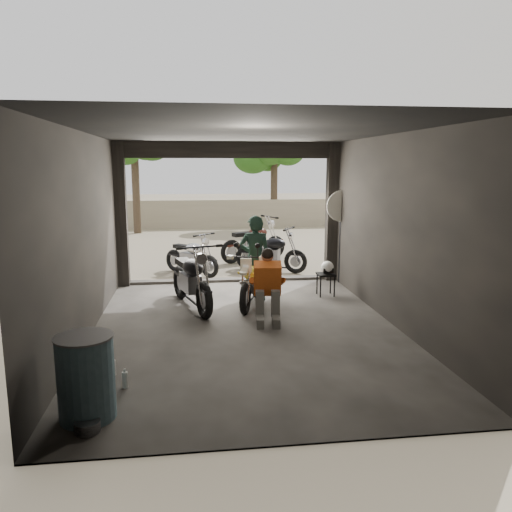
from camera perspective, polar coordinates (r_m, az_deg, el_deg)
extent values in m
plane|color=#7A6D56|center=(8.33, -1.15, -8.47)|extent=(80.00, 80.00, 0.00)
cube|color=#2D2B28|center=(8.33, -1.15, -8.41)|extent=(5.00, 7.00, 0.02)
plane|color=black|center=(7.90, -1.24, 14.06)|extent=(7.00, 7.00, 0.00)
cube|color=black|center=(4.56, 3.63, -3.49)|extent=(5.00, 0.02, 3.20)
cube|color=black|center=(8.08, -19.11, 2.04)|extent=(0.02, 7.00, 3.20)
cube|color=black|center=(8.60, 15.63, 2.69)|extent=(0.02, 7.00, 3.20)
cube|color=black|center=(11.38, -15.15, 4.50)|extent=(0.24, 0.24, 3.20)
cube|color=black|center=(11.73, 8.64, 4.91)|extent=(0.24, 0.24, 3.20)
cube|color=black|center=(11.30, -3.16, 12.01)|extent=(5.00, 0.16, 0.36)
cube|color=#2D2B28|center=(11.68, -3.04, -2.78)|extent=(5.00, 0.25, 0.08)
cube|color=gray|center=(21.96, -5.19, 4.85)|extent=(18.00, 0.30, 1.20)
cylinder|color=#382B1E|center=(20.47, -13.57, 7.55)|extent=(0.30, 0.30, 3.58)
ellipsoid|color=#1E4C14|center=(20.50, -13.84, 13.81)|extent=(2.20, 2.20, 3.14)
cylinder|color=#382B1E|center=(22.17, 2.08, 7.52)|extent=(0.30, 0.30, 3.20)
ellipsoid|color=#1E4C14|center=(22.16, 2.11, 12.70)|extent=(2.20, 2.20, 2.80)
imported|color=black|center=(9.89, -0.12, -0.28)|extent=(0.67, 0.48, 1.73)
cube|color=black|center=(10.40, 7.99, -2.09)|extent=(0.35, 0.35, 0.04)
cylinder|color=black|center=(10.28, 7.39, -3.56)|extent=(0.03, 0.03, 0.47)
cylinder|color=black|center=(10.35, 8.95, -3.50)|extent=(0.03, 0.03, 0.47)
cylinder|color=black|center=(10.55, 6.99, -3.18)|extent=(0.03, 0.03, 0.47)
cylinder|color=black|center=(10.63, 8.51, -3.13)|extent=(0.03, 0.03, 0.47)
ellipsoid|color=white|center=(10.41, 8.15, -1.26)|extent=(0.35, 0.36, 0.25)
cylinder|color=#436371|center=(5.72, -18.84, -13.13)|extent=(0.77, 0.77, 0.92)
cylinder|color=black|center=(11.54, 9.67, 1.68)|extent=(0.08, 0.08, 1.96)
cylinder|color=silver|center=(11.42, 9.82, 5.64)|extent=(0.71, 0.03, 0.71)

